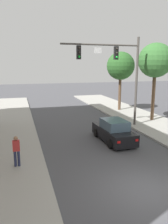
% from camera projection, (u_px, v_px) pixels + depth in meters
% --- Properties ---
extents(ground_plane, '(120.00, 120.00, 0.00)m').
position_uv_depth(ground_plane, '(147.00, 189.00, 9.89)').
color(ground_plane, '#4C4C51').
extents(traffic_signal_mast, '(6.68, 0.38, 7.50)m').
position_uv_depth(traffic_signal_mast, '(117.00, 65.00, 18.55)').
color(traffic_signal_mast, '#514C47').
rests_on(traffic_signal_mast, sidewalk_right).
extents(car_lead_black, '(1.94, 4.29, 1.60)m').
position_uv_depth(car_lead_black, '(114.00, 131.00, 16.02)').
color(car_lead_black, black).
rests_on(car_lead_black, ground).
extents(pedestrian_sidewalk_left_walker, '(0.36, 0.22, 1.64)m').
position_uv_depth(pedestrian_sidewalk_left_walker, '(16.00, 150.00, 11.65)').
color(pedestrian_sidewalk_left_walker, '#232847').
rests_on(pedestrian_sidewalk_left_walker, sidewalk_left).
extents(street_tree_second, '(3.18, 3.18, 7.23)m').
position_uv_depth(street_tree_second, '(155.00, 61.00, 20.77)').
color(street_tree_second, brown).
rests_on(street_tree_second, sidewalk_right).
extents(street_tree_third, '(3.21, 3.21, 6.74)m').
position_uv_depth(street_tree_third, '(121.00, 66.00, 25.88)').
color(street_tree_third, brown).
rests_on(street_tree_third, sidewalk_right).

